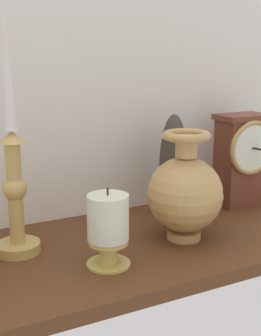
{
  "coord_description": "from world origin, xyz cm",
  "views": [
    {
      "loc": [
        -36.8,
        -71.49,
        34.01
      ],
      "look_at": [
        0.5,
        0.0,
        14.0
      ],
      "focal_mm": 50.18,
      "sensor_mm": 36.0,
      "label": 1
    }
  ],
  "objects_px": {
    "brass_vase_bulbous": "(185,192)",
    "tall_ceramic_vase": "(173,164)",
    "mantel_clock": "(242,158)",
    "candlestick_tall_left": "(14,174)",
    "pillar_candle_front": "(108,226)"
  },
  "relations": [
    {
      "from": "candlestick_tall_left",
      "to": "tall_ceramic_vase",
      "type": "relative_size",
      "value": 1.97
    },
    {
      "from": "pillar_candle_front",
      "to": "candlestick_tall_left",
      "type": "bearing_deg",
      "value": 135.23
    },
    {
      "from": "mantel_clock",
      "to": "tall_ceramic_vase",
      "type": "xyz_separation_m",
      "value": [
        -0.17,
        0.02,
        0.0
      ]
    },
    {
      "from": "mantel_clock",
      "to": "brass_vase_bulbous",
      "type": "bearing_deg",
      "value": -154.2
    },
    {
      "from": "pillar_candle_front",
      "to": "tall_ceramic_vase",
      "type": "bearing_deg",
      "value": 35.79
    },
    {
      "from": "mantel_clock",
      "to": "candlestick_tall_left",
      "type": "distance_m",
      "value": 0.52
    },
    {
      "from": "pillar_candle_front",
      "to": "tall_ceramic_vase",
      "type": "distance_m",
      "value": 0.28
    },
    {
      "from": "brass_vase_bulbous",
      "to": "pillar_candle_front",
      "type": "xyz_separation_m",
      "value": [
        -0.17,
        -0.04,
        -0.02
      ]
    },
    {
      "from": "mantel_clock",
      "to": "brass_vase_bulbous",
      "type": "xyz_separation_m",
      "value": [
        -0.22,
        -0.11,
        -0.02
      ]
    },
    {
      "from": "mantel_clock",
      "to": "candlestick_tall_left",
      "type": "relative_size",
      "value": 0.49
    },
    {
      "from": "brass_vase_bulbous",
      "to": "tall_ceramic_vase",
      "type": "height_order",
      "value": "tall_ceramic_vase"
    },
    {
      "from": "brass_vase_bulbous",
      "to": "pillar_candle_front",
      "type": "height_order",
      "value": "brass_vase_bulbous"
    },
    {
      "from": "brass_vase_bulbous",
      "to": "tall_ceramic_vase",
      "type": "bearing_deg",
      "value": 66.43
    },
    {
      "from": "mantel_clock",
      "to": "pillar_candle_front",
      "type": "bearing_deg",
      "value": -159.82
    },
    {
      "from": "brass_vase_bulbous",
      "to": "candlestick_tall_left",
      "type": "bearing_deg",
      "value": 164.68
    }
  ]
}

